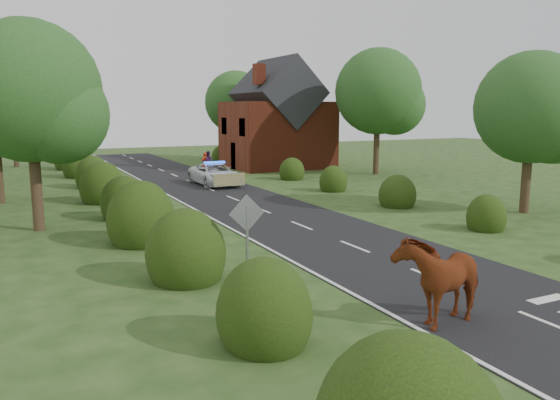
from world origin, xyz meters
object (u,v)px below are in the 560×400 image
pedestrian_purple (208,162)px  cow (439,284)px  police_van (215,174)px  pedestrian_red (205,163)px  road_sign (247,225)px

pedestrian_purple → cow: bearing=85.2°
police_van → pedestrian_red: bearing=76.0°
cow → pedestrian_purple: size_ratio=1.46×
road_sign → pedestrian_purple: 27.56m
pedestrian_red → road_sign: bearing=52.7°
road_sign → cow: (2.89, -4.59, -0.78)m
road_sign → police_van: bearing=73.1°
road_sign → pedestrian_purple: size_ratio=1.49×
police_van → pedestrian_purple: (1.79, 6.69, 0.15)m
road_sign → police_van: road_sign is taller
road_sign → pedestrian_purple: road_sign is taller
cow → pedestrian_purple: cow is taller
road_sign → cow: road_sign is taller
police_van → road_sign: bearing=-107.9°
pedestrian_purple → police_van: bearing=79.2°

